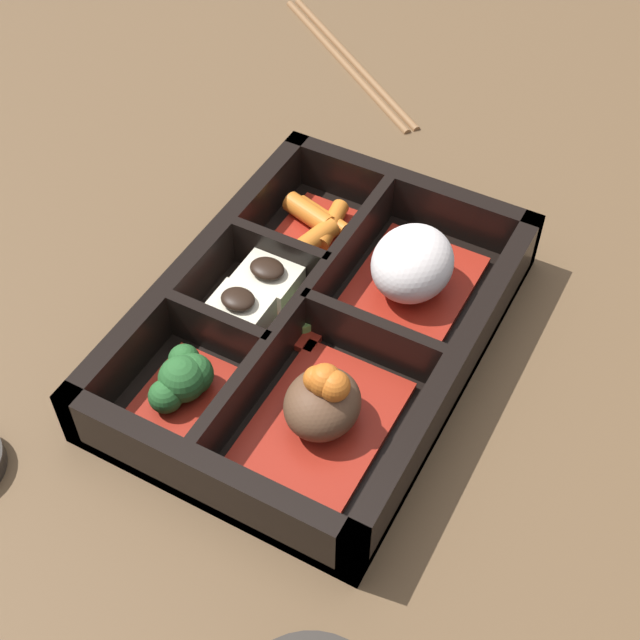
{
  "coord_description": "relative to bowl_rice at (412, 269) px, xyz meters",
  "views": [
    {
      "loc": [
        0.34,
        0.18,
        0.47
      ],
      "look_at": [
        0.0,
        0.0,
        0.03
      ],
      "focal_mm": 50.0,
      "sensor_mm": 36.0,
      "label": 1
    }
  ],
  "objects": [
    {
      "name": "bowl_pickles",
      "position": [
        0.06,
        -0.05,
        -0.02
      ],
      "size": [
        0.04,
        0.03,
        0.01
      ],
      "color": "maroon",
      "rests_on": "bento_base"
    },
    {
      "name": "bowl_carrots",
      "position": [
        -0.02,
        -0.08,
        -0.02
      ],
      "size": [
        0.07,
        0.06,
        0.02
      ],
      "color": "maroon",
      "rests_on": "bento_base"
    },
    {
      "name": "chopsticks",
      "position": [
        -0.25,
        -0.18,
        -0.03
      ],
      "size": [
        0.15,
        0.2,
        0.01
      ],
      "color": "brown",
      "rests_on": "ground_plane"
    },
    {
      "name": "bowl_rice",
      "position": [
        0.0,
        0.0,
        0.0
      ],
      "size": [
        0.11,
        0.08,
        0.05
      ],
      "color": "maroon",
      "rests_on": "bento_base"
    },
    {
      "name": "bento_rim",
      "position": [
        0.06,
        -0.04,
        -0.01
      ],
      "size": [
        0.29,
        0.2,
        0.05
      ],
      "color": "black",
      "rests_on": "ground_plane"
    },
    {
      "name": "bowl_stew",
      "position": [
        0.13,
        0.0,
        -0.0
      ],
      "size": [
        0.11,
        0.08,
        0.05
      ],
      "color": "maroon",
      "rests_on": "bento_base"
    },
    {
      "name": "bento_base",
      "position": [
        0.06,
        -0.04,
        -0.03
      ],
      "size": [
        0.29,
        0.2,
        0.01
      ],
      "color": "black",
      "rests_on": "ground_plane"
    },
    {
      "name": "bowl_greens",
      "position": [
        0.15,
        -0.09,
        -0.01
      ],
      "size": [
        0.06,
        0.05,
        0.04
      ],
      "color": "maroon",
      "rests_on": "bento_base"
    },
    {
      "name": "ground_plane",
      "position": [
        0.06,
        -0.04,
        -0.03
      ],
      "size": [
        3.0,
        3.0,
        0.0
      ],
      "primitive_type": "plane",
      "color": "brown"
    },
    {
      "name": "bowl_tofu",
      "position": [
        0.07,
        -0.09,
        -0.01
      ],
      "size": [
        0.07,
        0.05,
        0.03
      ],
      "color": "maroon",
      "rests_on": "bento_base"
    }
  ]
}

